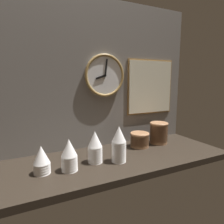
% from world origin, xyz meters
% --- Properties ---
extents(ground_plane, '(1.60, 0.56, 0.04)m').
position_xyz_m(ground_plane, '(0.00, 0.00, -0.02)').
color(ground_plane, black).
extents(wall_tiled_back, '(1.60, 0.03, 1.05)m').
position_xyz_m(wall_tiled_back, '(0.00, 0.27, 0.53)').
color(wall_tiled_back, slate).
rests_on(wall_tiled_back, ground_plane).
extents(cup_stack_left, '(0.09, 0.09, 0.15)m').
position_xyz_m(cup_stack_left, '(-0.40, -0.04, 0.08)').
color(cup_stack_left, white).
rests_on(cup_stack_left, ground_plane).
extents(cup_stack_center, '(0.09, 0.09, 0.19)m').
position_xyz_m(cup_stack_center, '(-0.10, -0.02, 0.10)').
color(cup_stack_center, white).
rests_on(cup_stack_center, ground_plane).
extents(cup_stack_center_left, '(0.09, 0.09, 0.18)m').
position_xyz_m(cup_stack_center_left, '(-0.26, -0.07, 0.09)').
color(cup_stack_center_left, white).
rests_on(cup_stack_center_left, ground_plane).
extents(cup_stack_center_right, '(0.09, 0.09, 0.22)m').
position_xyz_m(cup_stack_center_right, '(0.04, -0.08, 0.11)').
color(cup_stack_center_right, white).
rests_on(cup_stack_center_right, ground_plane).
extents(bowl_stack_right, '(0.14, 0.14, 0.11)m').
position_xyz_m(bowl_stack_right, '(0.30, 0.09, 0.06)').
color(bowl_stack_right, '#996B47').
rests_on(bowl_stack_right, ground_plane).
extents(bowl_stack_far_right, '(0.14, 0.14, 0.17)m').
position_xyz_m(bowl_stack_far_right, '(0.48, 0.10, 0.09)').
color(bowl_stack_far_right, '#996B47').
rests_on(bowl_stack_far_right, ground_plane).
extents(wall_clock, '(0.31, 0.03, 0.31)m').
position_xyz_m(wall_clock, '(0.08, 0.23, 0.52)').
color(wall_clock, white).
extents(menu_board, '(0.43, 0.01, 0.44)m').
position_xyz_m(menu_board, '(0.50, 0.24, 0.43)').
color(menu_board, olive).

